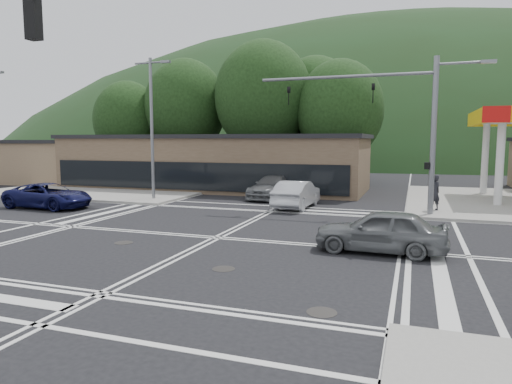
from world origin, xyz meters
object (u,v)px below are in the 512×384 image
(car_queue_a, at_px, (297,194))
(car_northbound, at_px, (274,187))
(car_queue_b, at_px, (341,184))
(car_blue_west, at_px, (48,196))
(car_grey_center, at_px, (381,231))
(pedestrian, at_px, (434,192))

(car_queue_a, xyz_separation_m, car_northbound, (-2.51, 3.70, -0.00))
(car_queue_a, bearing_deg, car_queue_b, -97.51)
(car_northbound, bearing_deg, car_blue_west, -136.15)
(car_blue_west, height_order, car_grey_center, car_grey_center)
(car_northbound, xyz_separation_m, pedestrian, (9.92, -3.16, 0.32))
(car_grey_center, distance_m, car_queue_a, 10.72)
(car_queue_a, bearing_deg, car_blue_west, 21.61)
(car_queue_b, relative_size, pedestrian, 2.04)
(car_grey_center, distance_m, car_queue_b, 17.66)
(car_blue_west, height_order, car_queue_a, car_queue_a)
(car_queue_b, bearing_deg, car_blue_west, 42.90)
(car_queue_a, distance_m, pedestrian, 7.44)
(car_blue_west, distance_m, car_queue_a, 14.30)
(car_blue_west, xyz_separation_m, car_queue_a, (13.46, 4.81, 0.07))
(car_queue_a, relative_size, car_northbound, 0.88)
(car_blue_west, bearing_deg, car_queue_a, -68.62)
(car_blue_west, bearing_deg, car_grey_center, -101.71)
(car_grey_center, height_order, car_northbound, car_northbound)
(car_blue_west, relative_size, pedestrian, 2.69)
(car_blue_west, height_order, pedestrian, pedestrian)
(pedestrian, bearing_deg, car_queue_b, -88.09)
(car_queue_a, bearing_deg, pedestrian, -173.84)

